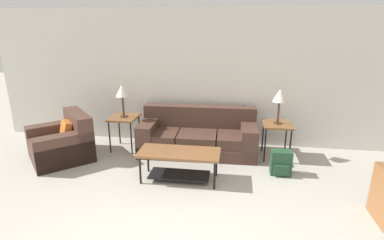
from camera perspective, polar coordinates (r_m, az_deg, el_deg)
The scene contains 9 objects.
wall_back at distance 5.81m, azimuth 3.34°, elevation 7.90°, with size 8.71×0.06×2.60m.
couch at distance 5.57m, azimuth 1.16°, elevation -3.20°, with size 2.14×0.94×0.82m.
armchair at distance 5.78m, azimuth -23.39°, elevation -4.01°, with size 1.38×1.39×0.80m.
coffee_table at distance 4.55m, azimuth -2.46°, elevation -7.44°, with size 1.22×0.53×0.46m.
side_table_left at distance 5.76m, azimuth -12.81°, elevation -0.04°, with size 0.50×0.55×0.64m.
side_table_right at distance 5.44m, azimuth 15.90°, elevation -1.31°, with size 0.50×0.55×0.64m.
table_lamp_left at distance 5.63m, azimuth -13.17°, elevation 5.27°, with size 0.24×0.24×0.61m.
table_lamp_right at distance 5.30m, azimuth 16.38°, elevation 4.30°, with size 0.24×0.24×0.61m.
backpack at distance 4.97m, azimuth 16.59°, elevation -7.86°, with size 0.32×0.27×0.40m.
Camera 1 is at (0.50, -1.97, 2.24)m, focal length 28.00 mm.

